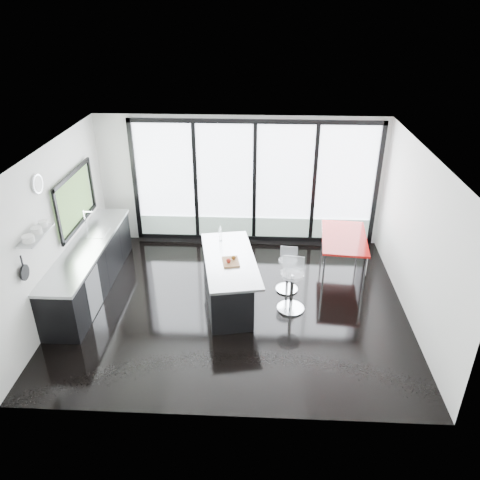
# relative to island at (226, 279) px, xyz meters

# --- Properties ---
(floor) EXTENTS (6.00, 5.00, 0.00)m
(floor) POSITION_rel_island_xyz_m (0.14, -0.18, -0.43)
(floor) COLOR black
(floor) RESTS_ON ground
(ceiling) EXTENTS (6.00, 5.00, 0.00)m
(ceiling) POSITION_rel_island_xyz_m (0.14, -0.18, 2.37)
(ceiling) COLOR white
(ceiling) RESTS_ON wall_back
(wall_back) EXTENTS (6.00, 0.09, 2.80)m
(wall_back) POSITION_rel_island_xyz_m (0.41, 2.29, 0.84)
(wall_back) COLOR silver
(wall_back) RESTS_ON ground
(wall_front) EXTENTS (6.00, 0.00, 2.80)m
(wall_front) POSITION_rel_island_xyz_m (0.14, -2.68, 0.97)
(wall_front) COLOR silver
(wall_front) RESTS_ON ground
(wall_left) EXTENTS (0.26, 5.00, 2.80)m
(wall_left) POSITION_rel_island_xyz_m (-2.84, 0.09, 1.13)
(wall_left) COLOR silver
(wall_left) RESTS_ON ground
(wall_right) EXTENTS (0.00, 5.00, 2.80)m
(wall_right) POSITION_rel_island_xyz_m (3.14, -0.18, 0.97)
(wall_right) COLOR silver
(wall_right) RESTS_ON ground
(counter_cabinets) EXTENTS (0.69, 3.24, 1.36)m
(counter_cabinets) POSITION_rel_island_xyz_m (-2.53, 0.22, 0.04)
(counter_cabinets) COLOR black
(counter_cabinets) RESTS_ON floor
(island) EXTENTS (1.23, 2.18, 1.09)m
(island) POSITION_rel_island_xyz_m (0.00, 0.00, 0.00)
(island) COLOR black
(island) RESTS_ON floor
(bar_stool_near) EXTENTS (0.53, 0.53, 0.76)m
(bar_stool_near) POSITION_rel_island_xyz_m (1.15, -0.26, -0.05)
(bar_stool_near) COLOR silver
(bar_stool_near) RESTS_ON floor
(bar_stool_far) EXTENTS (0.45, 0.45, 0.65)m
(bar_stool_far) POSITION_rel_island_xyz_m (1.10, 0.35, -0.10)
(bar_stool_far) COLOR silver
(bar_stool_far) RESTS_ON floor
(red_table) EXTENTS (0.98, 1.55, 0.79)m
(red_table) POSITION_rel_island_xyz_m (2.20, 1.05, -0.03)
(red_table) COLOR #9C110F
(red_table) RESTS_ON floor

